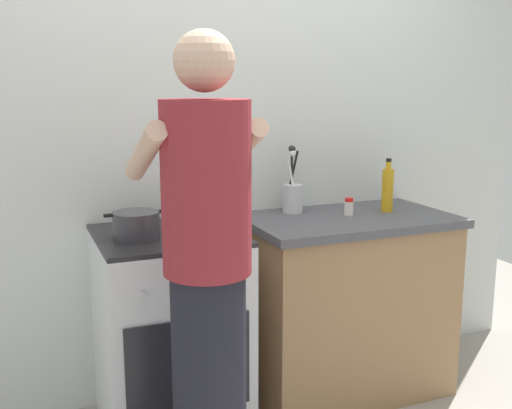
# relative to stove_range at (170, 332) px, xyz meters

# --- Properties ---
(back_wall) EXTENTS (3.20, 0.10, 2.50)m
(back_wall) POSITION_rel_stove_range_xyz_m (0.55, 0.35, 0.80)
(back_wall) COLOR silver
(back_wall) RESTS_ON ground
(countertop) EXTENTS (1.00, 0.60, 0.90)m
(countertop) POSITION_rel_stove_range_xyz_m (0.90, 0.00, 0.00)
(countertop) COLOR #99724C
(countertop) RESTS_ON ground
(stove_range) EXTENTS (0.60, 0.62, 0.90)m
(stove_range) POSITION_rel_stove_range_xyz_m (0.00, 0.00, 0.00)
(stove_range) COLOR silver
(stove_range) RESTS_ON ground
(pot) EXTENTS (0.26, 0.19, 0.11)m
(pot) POSITION_rel_stove_range_xyz_m (-0.14, -0.05, 0.51)
(pot) COLOR #38383D
(pot) RESTS_ON stove_range
(mixing_bowl) EXTENTS (0.28, 0.28, 0.09)m
(mixing_bowl) POSITION_rel_stove_range_xyz_m (0.14, 0.05, 0.50)
(mixing_bowl) COLOR #B7B7BC
(mixing_bowl) RESTS_ON stove_range
(utensil_crock) EXTENTS (0.10, 0.10, 0.33)m
(utensil_crock) POSITION_rel_stove_range_xyz_m (0.69, 0.19, 0.54)
(utensil_crock) COLOR silver
(utensil_crock) RESTS_ON countertop
(spice_bottle) EXTENTS (0.04, 0.04, 0.08)m
(spice_bottle) POSITION_rel_stove_range_xyz_m (0.91, 0.02, 0.49)
(spice_bottle) COLOR silver
(spice_bottle) RESTS_ON countertop
(oil_bottle) EXTENTS (0.06, 0.06, 0.27)m
(oil_bottle) POSITION_rel_stove_range_xyz_m (1.13, 0.03, 0.56)
(oil_bottle) COLOR gold
(oil_bottle) RESTS_ON countertop
(person) EXTENTS (0.41, 0.50, 1.70)m
(person) POSITION_rel_stove_range_xyz_m (-0.01, -0.59, 0.41)
(person) COLOR black
(person) RESTS_ON ground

